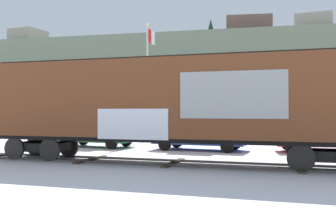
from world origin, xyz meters
TOP-DOWN VIEW (x-y plane):
  - ground_plane at (0.00, 0.00)m, footprint 260.00×260.00m
  - track at (1.98, -0.10)m, footprint 59.97×5.47m
  - freight_car at (0.49, -0.00)m, footprint 16.32×4.01m
  - flagpole at (-3.50, 11.07)m, footprint 0.18×1.75m
  - hillside at (0.01, 55.45)m, footprint 149.05×36.62m
  - parked_car_green at (-5.15, 5.85)m, footprint 4.42×2.39m
  - parked_car_blue at (0.84, 5.46)m, footprint 5.01×2.56m
  - parked_car_red at (6.67, 5.64)m, footprint 4.29×2.09m

SIDE VIEW (x-z plane):
  - ground_plane at x=0.00m, z-range 0.00..0.00m
  - track at x=1.98m, z-range 0.00..0.08m
  - parked_car_red at x=6.67m, z-range 0.03..1.53m
  - parked_car_green at x=-5.15m, z-range 0.01..1.70m
  - parked_car_blue at x=0.84m, z-range -0.02..1.76m
  - freight_car at x=0.49m, z-range 0.33..4.50m
  - flagpole at x=-3.50m, z-range 1.34..9.29m
  - hillside at x=0.01m, z-range -1.99..14.99m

